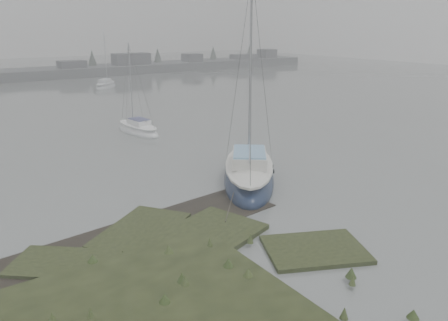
% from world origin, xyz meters
% --- Properties ---
extents(ground, '(160.00, 160.00, 0.00)m').
position_xyz_m(ground, '(0.00, 30.00, 0.00)').
color(ground, slate).
rests_on(ground, ground).
extents(far_shoreline, '(60.00, 8.00, 4.15)m').
position_xyz_m(far_shoreline, '(26.84, 61.90, 0.85)').
color(far_shoreline, '#4C4F51').
rests_on(far_shoreline, ground).
extents(sailboat_main, '(6.83, 7.86, 11.15)m').
position_xyz_m(sailboat_main, '(3.10, 6.73, 0.35)').
color(sailboat_main, '#111D38').
rests_on(sailboat_main, ground).
extents(sailboat_white, '(2.24, 5.20, 7.12)m').
position_xyz_m(sailboat_white, '(2.83, 20.04, 0.22)').
color(sailboat_white, white).
rests_on(sailboat_white, ground).
extents(sailboat_far_b, '(4.83, 5.12, 7.49)m').
position_xyz_m(sailboat_far_b, '(9.68, 45.53, 0.23)').
color(sailboat_far_b, '#ADB2B8').
rests_on(sailboat_far_b, ground).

